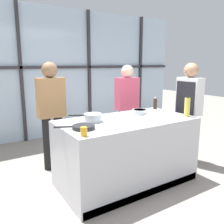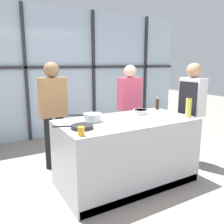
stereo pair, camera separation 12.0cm
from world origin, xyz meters
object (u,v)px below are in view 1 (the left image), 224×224
object	(u,v)px
spectator_center_left	(127,103)
juice_glass_near	(84,132)
white_plate	(153,116)
saucepan	(93,117)
spectator_far_left	(52,109)
pepper_grinder	(155,103)
oil_bottle	(187,107)
frying_pan	(83,127)
chef	(188,107)
mixing_bowl	(140,112)

from	to	relation	value
spectator_center_left	juice_glass_near	world-z (taller)	spectator_center_left
spectator_center_left	white_plate	xyz separation A→B (m)	(-0.30, -1.03, -0.01)
saucepan	spectator_far_left	bearing A→B (deg)	106.99
saucepan	pepper_grinder	size ratio (longest dim) A/B	1.97
oil_bottle	spectator_far_left	bearing A→B (deg)	139.76
frying_pan	white_plate	xyz separation A→B (m)	(1.10, 0.06, -0.02)
spectator_center_left	pepper_grinder	size ratio (longest dim) A/B	7.95
oil_bottle	saucepan	bearing A→B (deg)	160.85
chef	spectator_center_left	world-z (taller)	chef
spectator_far_left	pepper_grinder	world-z (taller)	spectator_far_left
white_plate	oil_bottle	xyz separation A→B (m)	(0.41, -0.25, 0.13)
chef	spectator_center_left	bearing A→B (deg)	30.46
frying_pan	saucepan	world-z (taller)	saucepan
saucepan	pepper_grinder	xyz separation A→B (m)	(1.26, 0.22, 0.03)
spectator_far_left	mixing_bowl	world-z (taller)	spectator_far_left
spectator_far_left	white_plate	distance (m)	1.51
white_plate	oil_bottle	distance (m)	0.49
oil_bottle	white_plate	bearing A→B (deg)	148.76
frying_pan	saucepan	xyz separation A→B (m)	(0.25, 0.25, 0.03)
oil_bottle	pepper_grinder	distance (m)	0.66
spectator_far_left	juice_glass_near	xyz separation A→B (m)	(-0.11, -1.34, -0.00)
frying_pan	juice_glass_near	xyz separation A→B (m)	(-0.11, -0.25, 0.02)
spectator_far_left	frying_pan	distance (m)	1.09
spectator_center_left	chef	bearing A→B (deg)	120.46
white_plate	pepper_grinder	size ratio (longest dim) A/B	1.13
white_plate	mixing_bowl	size ratio (longest dim) A/B	1.01
chef	spectator_center_left	xyz separation A→B (m)	(-0.55, 0.93, -0.02)
saucepan	mixing_bowl	size ratio (longest dim) A/B	1.75
chef	white_plate	world-z (taller)	chef
spectator_far_left	white_plate	bearing A→B (deg)	136.94
spectator_center_left	white_plate	distance (m)	1.07
frying_pan	oil_bottle	xyz separation A→B (m)	(1.50, -0.19, 0.11)
white_plate	chef	bearing A→B (deg)	6.47
spectator_center_left	oil_bottle	distance (m)	1.28
mixing_bowl	oil_bottle	xyz separation A→B (m)	(0.46, -0.47, 0.10)
mixing_bowl	chef	bearing A→B (deg)	-8.18
frying_pan	juice_glass_near	size ratio (longest dim) A/B	4.56
mixing_bowl	oil_bottle	world-z (taller)	oil_bottle
saucepan	oil_bottle	distance (m)	1.32
spectator_center_left	juice_glass_near	bearing A→B (deg)	41.60
chef	oil_bottle	world-z (taller)	chef
chef	spectator_center_left	size ratio (longest dim) A/B	1.02
spectator_center_left	white_plate	world-z (taller)	spectator_center_left
oil_bottle	pepper_grinder	bearing A→B (deg)	89.13
white_plate	mixing_bowl	xyz separation A→B (m)	(-0.05, 0.23, 0.03)
spectator_center_left	mixing_bowl	xyz separation A→B (m)	(-0.35, -0.80, 0.02)
oil_bottle	spectator_center_left	bearing A→B (deg)	94.73
spectator_center_left	oil_bottle	world-z (taller)	spectator_center_left
saucepan	juice_glass_near	size ratio (longest dim) A/B	4.14
chef	saucepan	size ratio (longest dim) A/B	4.12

